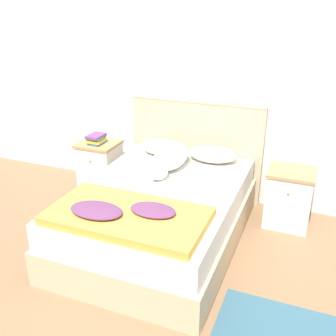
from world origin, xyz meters
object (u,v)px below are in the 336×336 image
Objects in this scene: nightstand_left at (100,166)px; nightstand_right at (289,198)px; pillow_left at (164,147)px; bed at (160,214)px; book_stack at (96,139)px; dog at (170,158)px; pillow_right at (213,154)px.

nightstand_left is 1.00× the size of nightstand_right.
nightstand_left is at bearing -177.01° from pillow_left.
bed is 0.87m from pillow_left.
nightstand_left is 2.10m from nightstand_right.
nightstand_right is at bearing 0.78° from book_stack.
pillow_left is 0.62× the size of dog.
bed is 0.56m from dog.
pillow_left is at bearing 178.21° from nightstand_right.
bed is 3.43× the size of nightstand_right.
nightstand_right is at bearing 0.00° from nightstand_left.
pillow_right is at bearing 177.01° from nightstand_right.
book_stack reaches higher than bed.
pillow_right reaches higher than nightstand_left.
book_stack is (-1.31, -0.07, 0.01)m from pillow_right.
nightstand_right is at bearing 34.32° from bed.
nightstand_left is 1.16× the size of pillow_right.
nightstand_right reaches higher than bed.
pillow_right is at bearing 3.02° from book_stack.
dog reaches higher than nightstand_right.
book_stack is (-2.10, -0.03, 0.34)m from nightstand_right.
pillow_left reaches higher than nightstand_right.
nightstand_left is 2.64× the size of book_stack.
dog reaches higher than book_stack.
pillow_right is 1.32m from book_stack.
bed is at bearing -109.29° from pillow_right.
nightstand_left is at bearing 145.68° from bed.
nightstand_left and nightstand_right have the same top height.
nightstand_right is (1.05, 0.72, 0.02)m from bed.
pillow_left reaches higher than book_stack.
pillow_right is (0.26, 0.76, 0.35)m from bed.
nightstand_left is 0.85m from pillow_left.
bed is 1.31m from book_stack.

